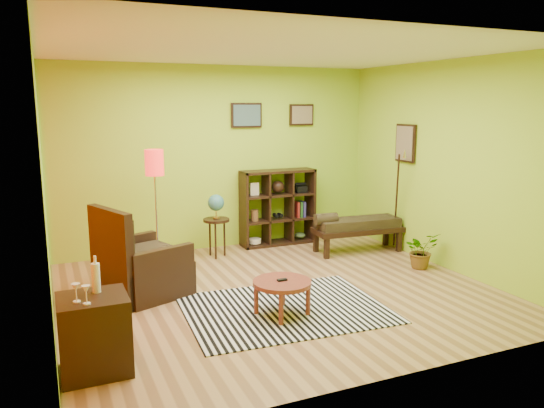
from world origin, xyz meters
name	(u,v)px	position (x,y,z in m)	size (l,w,h in m)	color
ground	(278,291)	(0.00, 0.00, 0.00)	(5.00, 5.00, 0.00)	#AA7F50
room_shell	(271,141)	(-0.09, 0.01, 1.80)	(5.04, 4.54, 2.82)	#9FCC2B
zebra_rug	(285,309)	(-0.16, -0.55, 0.01)	(2.16, 1.62, 0.01)	silver
coffee_table	(282,286)	(-0.26, -0.68, 0.33)	(0.62, 0.62, 0.40)	maroon
armchair	(139,268)	(-1.55, 0.53, 0.33)	(1.14, 1.13, 1.08)	black
side_cabinet	(94,334)	(-2.20, -1.17, 0.34)	(0.56, 0.51, 0.98)	black
floor_lamp	(155,174)	(-1.18, 1.28, 1.33)	(0.25, 0.25, 1.65)	silver
globe_table	(216,210)	(-0.23, 1.71, 0.71)	(0.38, 0.38, 0.93)	black
cube_shelf	(279,207)	(0.91, 2.03, 0.60)	(1.20, 0.35, 1.20)	black
bench	(356,226)	(1.79, 1.13, 0.41)	(1.41, 0.60, 0.63)	black
potted_plant	(421,254)	(2.18, 0.07, 0.20)	(0.45, 0.50, 0.39)	#26661E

